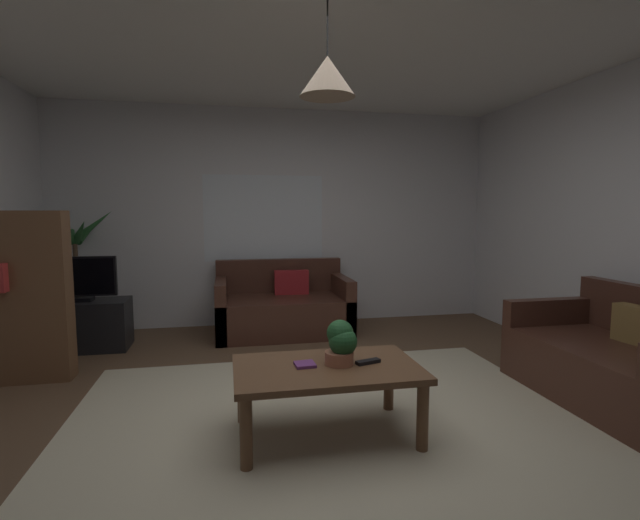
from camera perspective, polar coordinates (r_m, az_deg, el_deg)
The scene contains 16 objects.
floor at distance 3.27m, azimuth 1.10°, elevation -19.38°, with size 5.29×5.60×0.02m, color brown.
rug at distance 3.09m, azimuth 1.95°, elevation -20.70°, with size 3.44×3.08×0.01m, color beige.
wall_back at distance 5.75m, azimuth -4.99°, elevation 5.22°, with size 5.41×0.06×2.63m, color silver.
ceiling at distance 3.21m, azimuth 1.21°, elevation 28.89°, with size 5.29×5.60×0.02m, color white.
window_pane at distance 5.70m, azimuth -6.93°, elevation 5.15°, with size 1.44×0.01×1.04m, color white.
couch_under_window at distance 5.34m, azimuth -4.61°, elevation -6.10°, with size 1.50×0.88×0.82m.
couch_right_side at distance 4.10m, azimuth 32.87°, elevation -10.82°, with size 0.88×1.45×0.82m.
coffee_table at distance 2.93m, azimuth 0.86°, elevation -14.13°, with size 1.13×0.70×0.45m.
book_on_table_0 at distance 2.90m, azimuth -1.88°, elevation -12.77°, with size 0.12×0.12×0.02m, color #72387F.
remote_on_table_0 at distance 2.96m, azimuth 5.96°, elevation -12.38°, with size 0.05×0.16×0.02m, color black.
potted_plant_on_table at distance 2.91m, azimuth 2.62°, elevation -10.05°, with size 0.20×0.20×0.27m.
tv_stand at distance 5.27m, azimuth -27.33°, elevation -7.18°, with size 0.90×0.44×0.50m, color black.
tv at distance 5.17m, azimuth -27.65°, elevation -2.05°, with size 0.71×0.16×0.45m.
potted_palm_corner at distance 5.75m, azimuth -27.82°, elevation -2.17°, with size 0.90×0.86×1.44m.
bookshelf_corner at distance 4.46m, azimuth -32.91°, elevation -3.81°, with size 0.70×0.31×1.40m.
pendant_lamp at distance 2.86m, azimuth 0.92°, elevation 21.76°, with size 0.33×0.33×0.58m.
Camera 1 is at (-0.64, -2.88, 1.39)m, focal length 25.91 mm.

